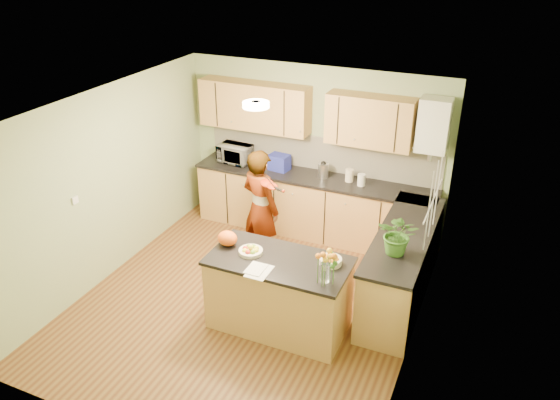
% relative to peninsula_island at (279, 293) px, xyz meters
% --- Properties ---
extents(floor, '(4.50, 4.50, 0.00)m').
position_rel_peninsula_island_xyz_m(floor, '(-0.52, 0.26, -0.46)').
color(floor, '#532F17').
rests_on(floor, ground).
extents(ceiling, '(4.00, 4.50, 0.02)m').
position_rel_peninsula_island_xyz_m(ceiling, '(-0.52, 0.26, 2.04)').
color(ceiling, white).
rests_on(ceiling, wall_back).
extents(wall_back, '(4.00, 0.02, 2.50)m').
position_rel_peninsula_island_xyz_m(wall_back, '(-0.52, 2.51, 0.79)').
color(wall_back, '#99AC7B').
rests_on(wall_back, floor).
extents(wall_front, '(4.00, 0.02, 2.50)m').
position_rel_peninsula_island_xyz_m(wall_front, '(-0.52, -1.99, 0.79)').
color(wall_front, '#99AC7B').
rests_on(wall_front, floor).
extents(wall_left, '(0.02, 4.50, 2.50)m').
position_rel_peninsula_island_xyz_m(wall_left, '(-2.52, 0.26, 0.79)').
color(wall_left, '#99AC7B').
rests_on(wall_left, floor).
extents(wall_right, '(0.02, 4.50, 2.50)m').
position_rel_peninsula_island_xyz_m(wall_right, '(1.48, 0.26, 0.79)').
color(wall_right, '#99AC7B').
rests_on(wall_right, floor).
extents(back_counter, '(3.64, 0.62, 0.94)m').
position_rel_peninsula_island_xyz_m(back_counter, '(-0.42, 2.21, 0.02)').
color(back_counter, '#B68849').
rests_on(back_counter, floor).
extents(right_counter, '(0.62, 2.24, 0.94)m').
position_rel_peninsula_island_xyz_m(right_counter, '(1.17, 1.11, 0.02)').
color(right_counter, '#B68849').
rests_on(right_counter, floor).
extents(splashback, '(3.60, 0.02, 0.52)m').
position_rel_peninsula_island_xyz_m(splashback, '(-0.42, 2.50, 0.74)').
color(splashback, white).
rests_on(splashback, back_counter).
extents(upper_cabinets, '(3.20, 0.34, 0.70)m').
position_rel_peninsula_island_xyz_m(upper_cabinets, '(-0.70, 2.34, 1.39)').
color(upper_cabinets, '#B68849').
rests_on(upper_cabinets, wall_back).
extents(boiler, '(0.40, 0.30, 0.86)m').
position_rel_peninsula_island_xyz_m(boiler, '(1.18, 2.35, 1.44)').
color(boiler, white).
rests_on(boiler, wall_back).
extents(window_right, '(0.01, 1.30, 1.05)m').
position_rel_peninsula_island_xyz_m(window_right, '(1.47, 0.86, 1.09)').
color(window_right, white).
rests_on(window_right, wall_right).
extents(light_switch, '(0.02, 0.09, 0.09)m').
position_rel_peninsula_island_xyz_m(light_switch, '(-2.51, -0.34, 0.84)').
color(light_switch, white).
rests_on(light_switch, wall_left).
extents(ceiling_lamp, '(0.30, 0.30, 0.07)m').
position_rel_peninsula_island_xyz_m(ceiling_lamp, '(-0.52, 0.56, 2.01)').
color(ceiling_lamp, '#FFEABF').
rests_on(ceiling_lamp, ceiling).
extents(peninsula_island, '(1.59, 0.81, 0.91)m').
position_rel_peninsula_island_xyz_m(peninsula_island, '(0.00, 0.00, 0.00)').
color(peninsula_island, '#B68849').
rests_on(peninsula_island, floor).
extents(fruit_dish, '(0.27, 0.27, 0.10)m').
position_rel_peninsula_island_xyz_m(fruit_dish, '(-0.35, 0.00, 0.49)').
color(fruit_dish, beige).
rests_on(fruit_dish, peninsula_island).
extents(orange_bowl, '(0.25, 0.25, 0.14)m').
position_rel_peninsula_island_xyz_m(orange_bowl, '(0.55, 0.15, 0.51)').
color(orange_bowl, beige).
rests_on(orange_bowl, peninsula_island).
extents(flower_vase, '(0.25, 0.25, 0.46)m').
position_rel_peninsula_island_xyz_m(flower_vase, '(0.60, -0.18, 0.76)').
color(flower_vase, silver).
rests_on(flower_vase, peninsula_island).
extents(orange_bag, '(0.28, 0.26, 0.18)m').
position_rel_peninsula_island_xyz_m(orange_bag, '(-0.67, 0.05, 0.54)').
color(orange_bag, '#E75813').
rests_on(orange_bag, peninsula_island).
extents(papers, '(0.23, 0.31, 0.01)m').
position_rel_peninsula_island_xyz_m(papers, '(-0.10, -0.30, 0.46)').
color(papers, white).
rests_on(papers, peninsula_island).
extents(violinist, '(0.71, 0.59, 1.67)m').
position_rel_peninsula_island_xyz_m(violinist, '(-0.79, 1.17, 0.38)').
color(violinist, '#EAAC8F').
rests_on(violinist, floor).
extents(violin, '(0.58, 0.50, 0.14)m').
position_rel_peninsula_island_xyz_m(violin, '(-0.59, 0.95, 0.88)').
color(violin, '#581A05').
rests_on(violin, violinist).
extents(microwave, '(0.53, 0.38, 0.28)m').
position_rel_peninsula_island_xyz_m(microwave, '(-1.74, 2.25, 0.62)').
color(microwave, white).
rests_on(microwave, back_counter).
extents(blue_box, '(0.32, 0.25, 0.24)m').
position_rel_peninsula_island_xyz_m(blue_box, '(-0.99, 2.25, 0.60)').
color(blue_box, navy).
rests_on(blue_box, back_counter).
extents(kettle, '(0.15, 0.15, 0.29)m').
position_rel_peninsula_island_xyz_m(kettle, '(-0.29, 2.25, 0.60)').
color(kettle, '#BBBCC0').
rests_on(kettle, back_counter).
extents(jar_cream, '(0.13, 0.13, 0.18)m').
position_rel_peninsula_island_xyz_m(jar_cream, '(0.11, 2.26, 0.58)').
color(jar_cream, beige).
rests_on(jar_cream, back_counter).
extents(jar_white, '(0.11, 0.11, 0.17)m').
position_rel_peninsula_island_xyz_m(jar_white, '(0.31, 2.19, 0.57)').
color(jar_white, white).
rests_on(jar_white, back_counter).
extents(potted_plant, '(0.44, 0.39, 0.49)m').
position_rel_peninsula_island_xyz_m(potted_plant, '(1.18, 0.60, 0.73)').
color(potted_plant, '#376A23').
rests_on(potted_plant, right_counter).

